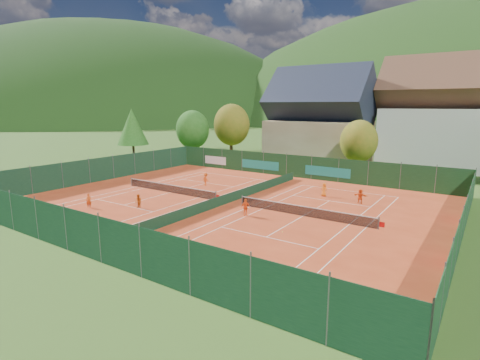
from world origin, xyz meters
name	(u,v)px	position (x,y,z in m)	size (l,w,h in m)	color
ground	(229,203)	(0.00, 0.00, -0.02)	(600.00, 600.00, 0.00)	#30541A
clay_pad	(229,203)	(0.00, 0.00, 0.01)	(40.00, 32.00, 0.01)	#AE3819
court_markings_left	(170,193)	(-8.00, 0.00, 0.01)	(11.03, 23.83, 0.00)	white
court_markings_right	(303,216)	(8.00, 0.00, 0.01)	(11.03, 23.83, 0.00)	white
tennis_net_left	(171,188)	(-7.85, 0.00, 0.51)	(13.30, 0.10, 1.02)	#59595B
tennis_net_right	(305,211)	(8.15, 0.00, 0.51)	(13.30, 0.10, 1.02)	#59595B
court_divider	(229,198)	(0.00, 0.00, 0.50)	(0.03, 28.80, 1.00)	#12331E
fence_north	(296,166)	(-0.46, 15.99, 1.47)	(40.00, 0.10, 3.00)	#153C1D
fence_south	(82,234)	(0.00, -16.00, 1.50)	(40.00, 0.04, 3.00)	#133520
fence_west	(102,169)	(-20.00, 0.00, 1.50)	(0.04, 32.00, 3.00)	#143721
fence_east	(463,224)	(20.00, 0.05, 1.48)	(0.09, 32.00, 3.00)	#153A1E
chalet	(320,123)	(-3.00, 30.00, 6.62)	(16.20, 12.00, 16.00)	#C5AE8B
hotel_block_a	(455,120)	(16.00, 36.00, 7.38)	(21.60, 11.00, 17.25)	silver
tree_west_front	(193,130)	(-22.00, 20.00, 5.39)	(5.72, 5.72, 8.69)	#442E18
tree_west_mid	(232,125)	(-18.00, 26.00, 6.07)	(6.44, 6.44, 9.78)	#482A19
tree_west_back	(230,119)	(-24.00, 34.00, 6.74)	(5.60, 5.60, 10.00)	#4E321C
tree_center	(359,141)	(6.00, 22.00, 4.72)	(5.01, 5.01, 7.60)	#412E17
tree_west_side	(132,127)	(-28.00, 12.00, 6.06)	(5.04, 5.04, 9.00)	#402517
ball_hopper	(259,267)	(10.83, -12.13, 0.56)	(0.34, 0.34, 0.80)	slate
loose_ball_0	(135,197)	(-9.51, -3.67, 0.03)	(0.07, 0.07, 0.07)	#CCD833
loose_ball_1	(200,259)	(6.60, -12.26, 0.03)	(0.07, 0.07, 0.07)	#CCD833
loose_ball_2	(275,204)	(4.05, 2.04, 0.03)	(0.07, 0.07, 0.07)	#CCD833
loose_ball_3	(215,184)	(-6.42, 6.15, 0.03)	(0.07, 0.07, 0.07)	#CCD833
loose_ball_4	(282,232)	(8.47, -4.75, 0.03)	(0.07, 0.07, 0.07)	#CCD833
player_left_near	(89,201)	(-10.00, -8.76, 0.68)	(0.50, 0.33, 1.36)	#D04712
player_left_mid	(138,201)	(-5.95, -6.27, 0.67)	(0.65, 0.51, 1.34)	#CB5212
player_left_far	(206,179)	(-7.14, 5.18, 0.77)	(0.99, 0.57, 1.54)	#DA4B13
player_right_near	(245,207)	(3.74, -2.70, 0.76)	(0.90, 0.37, 1.53)	#F35215
player_right_far_a	(324,190)	(6.78, 7.93, 0.73)	(0.71, 0.46, 1.45)	orange
player_right_far_b	(360,196)	(10.84, 7.16, 0.73)	(1.35, 0.43, 1.46)	#EA4A14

